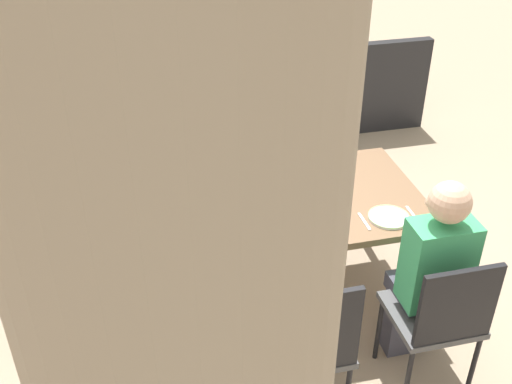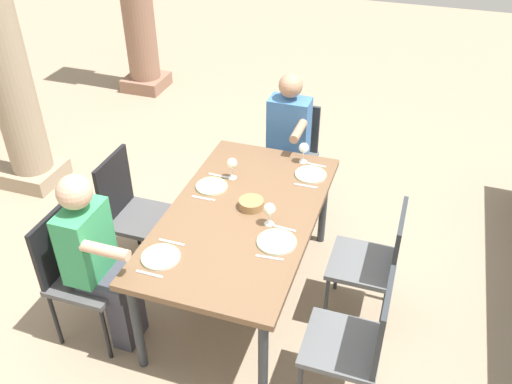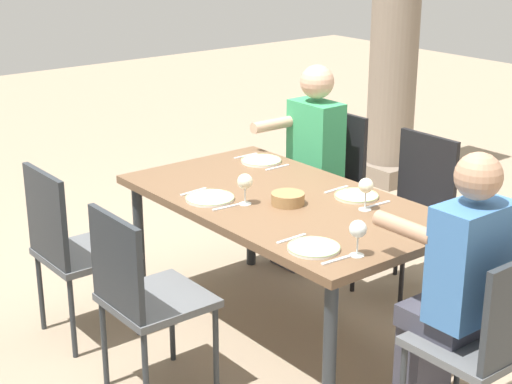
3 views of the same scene
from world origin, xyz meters
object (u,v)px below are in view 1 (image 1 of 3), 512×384
Objects in this scene: plate_0 at (389,217)px; wine_glass_3 at (144,181)px; wine_glass_1 at (278,167)px; chair_mid_south at (233,162)px; diner_woman_green at (429,272)px; plate_1 at (298,171)px; chair_mid_north at (309,342)px; bread_basket at (263,196)px; wine_glass_2 at (221,213)px; chair_west_south at (325,150)px; diner_man_white at (89,239)px; plate_3 at (172,185)px; chair_head_east at (60,265)px; dining_table at (278,211)px; chair_west_north at (440,315)px; plate_2 at (254,236)px.

wine_glass_3 is at bearing -22.08° from plate_0.
chair_mid_south is at bearing -78.70° from wine_glass_1.
chair_mid_south is 1.80m from diner_woman_green.
diner_woman_green reaches higher than plate_1.
chair_mid_north is 0.93m from plate_0.
bread_basket reaches higher than plate_0.
wine_glass_2 reaches higher than bread_basket.
chair_west_south is 1.96m from chair_mid_north.
diner_man_white is at bearing -10.60° from plate_0.
chair_mid_north is 1.02× the size of chair_mid_south.
plate_0 is at bearing 151.25° from plate_3.
chair_head_east is 0.71× the size of diner_man_white.
diner_man_white reaches higher than chair_west_south.
plate_1 is at bearing -149.09° from wine_glass_1.
wine_glass_3 is at bearing -59.46° from chair_mid_north.
chair_mid_north is at bearing 42.29° from plate_0.
wine_glass_1 reaches higher than bread_basket.
dining_table is 7.47× the size of plate_3.
diner_woman_green is 1.12m from plate_1.
wine_glass_1 is at bearing -104.36° from dining_table.
chair_mid_north is (0.71, 1.83, -0.01)m from chair_west_south.
chair_west_north is 3.73× the size of plate_1.
plate_2 is (0.14, 1.22, 0.23)m from chair_mid_south.
chair_head_east is 2.07m from diner_woman_green.
wine_glass_3 reaches higher than plate_2.
dining_table is at bearing 55.55° from chair_west_south.
chair_west_south is 1.01× the size of chair_mid_north.
chair_mid_south is 0.79m from wine_glass_1.
chair_mid_north is at bearing 102.57° from plate_2.
diner_man_white is (1.03, 0.91, 0.14)m from chair_mid_south.
bread_basket is at bearing -112.08° from plate_2.
plate_3 is 0.59m from bread_basket.
plate_1 and plate_3 have the same top height.
chair_west_north is 2.13m from chair_head_east.
diner_man_white reaches higher than wine_glass_3.
dining_table is 1.12m from chair_west_north.
bread_basket is (-0.14, -0.35, 0.02)m from plate_2.
wine_glass_3 is (1.39, 0.68, 0.34)m from chair_west_south.
chair_west_north reaches higher than plate_3.
diner_woman_green is (-0.72, -0.19, 0.16)m from chair_mid_north.
chair_mid_south is at bearing -66.41° from diner_woman_green.
wine_glass_3 is at bearing -147.22° from diner_man_white.
diner_man_white reaches higher than chair_mid_south.
chair_mid_north reaches higher than chair_west_north.
chair_west_north is 1.28m from wine_glass_2.
chair_west_north is 3.93× the size of plate_0.
plate_0 is at bearing -137.71° from chair_mid_north.
plate_1 is 1.49× the size of bread_basket.
plate_1 is at bearing -168.48° from chair_head_east.
diner_woman_green is 7.84× the size of wine_glass_3.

